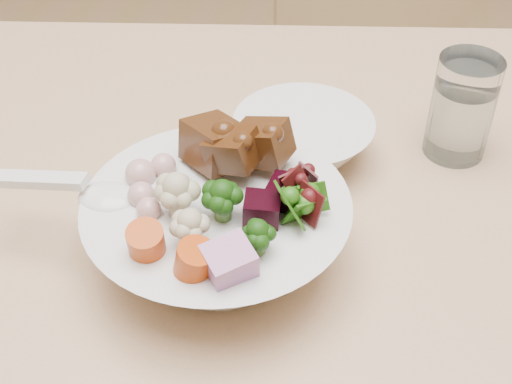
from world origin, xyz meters
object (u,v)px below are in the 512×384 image
at_px(chair_far, 384,91).
at_px(water_glass, 461,111).
at_px(food_bowl, 220,227).
at_px(side_bowl, 303,140).

bearing_deg(chair_far, water_glass, -102.86).
relative_size(food_bowl, water_glass, 2.07).
xyz_separation_m(chair_far, side_bowl, (-0.06, -0.55, 0.27)).
height_order(chair_far, side_bowl, chair_far).
xyz_separation_m(chair_far, food_bowl, (-0.11, -0.71, 0.29)).
height_order(food_bowl, water_glass, food_bowl).
relative_size(chair_far, water_glass, 7.23).
bearing_deg(side_bowl, water_glass, 18.34).
bearing_deg(chair_far, food_bowl, -122.36).
bearing_deg(food_bowl, water_glass, 46.87).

